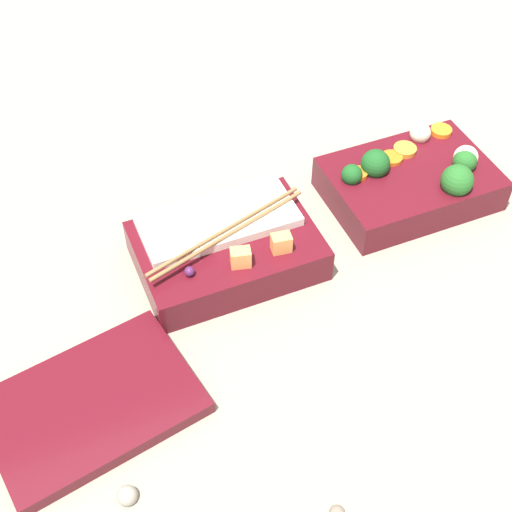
# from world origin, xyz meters

# --- Properties ---
(ground_plane) EXTENTS (3.00, 3.00, 0.00)m
(ground_plane) POSITION_xyz_m (0.00, 0.00, 0.00)
(ground_plane) COLOR gray
(bento_tray_vegetable) EXTENTS (0.22, 0.15, 0.08)m
(bento_tray_vegetable) POSITION_xyz_m (-0.13, -0.02, 0.03)
(bento_tray_vegetable) COLOR #510F19
(bento_tray_vegetable) RESTS_ON ground_plane
(bento_tray_rice) EXTENTS (0.22, 0.15, 0.07)m
(bento_tray_rice) POSITION_xyz_m (0.14, 0.00, 0.03)
(bento_tray_rice) COLOR #510F19
(bento_tray_rice) RESTS_ON ground_plane
(bento_lid) EXTENTS (0.24, 0.18, 0.02)m
(bento_lid) POSITION_xyz_m (0.35, 0.14, 0.01)
(bento_lid) COLOR #510F19
(bento_lid) RESTS_ON ground_plane
(pebble_0) EXTENTS (0.02, 0.02, 0.02)m
(pebble_0) POSITION_xyz_m (0.34, 0.25, 0.01)
(pebble_0) COLOR gray
(pebble_0) RESTS_ON ground_plane
(pebble_1) EXTENTS (0.02, 0.02, 0.02)m
(pebble_1) POSITION_xyz_m (0.16, 0.34, 0.00)
(pebble_1) COLOR #7A6B5B
(pebble_1) RESTS_ON ground_plane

